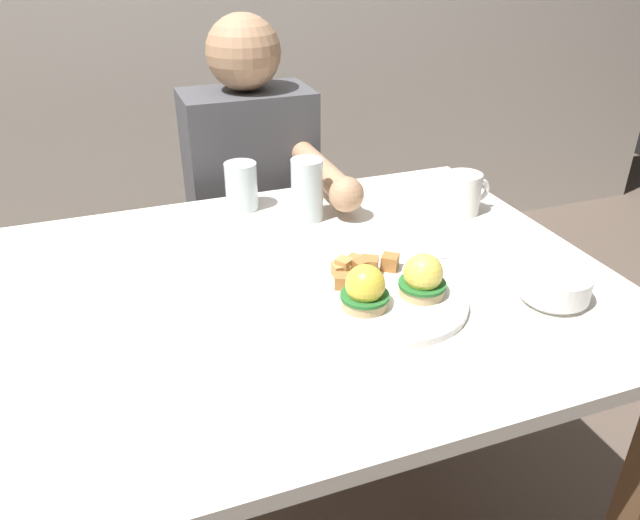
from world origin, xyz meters
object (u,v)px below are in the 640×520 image
object	(u,v)px
dining_table	(292,331)
fork	(429,245)
coffee_mug	(464,192)
water_glass_near	(307,193)
fruit_bowl	(555,286)
eggs_benedict_plate	(389,290)
water_glass_far	(243,189)
diner_person	(256,201)

from	to	relation	value
dining_table	fork	xyz separation A→B (m)	(0.32, 0.05, 0.11)
coffee_mug	water_glass_near	distance (m)	0.36
fruit_bowl	water_glass_near	distance (m)	0.56
dining_table	eggs_benedict_plate	bearing A→B (deg)	-40.44
coffee_mug	fork	bearing A→B (deg)	-141.68
eggs_benedict_plate	water_glass_far	distance (m)	0.51
coffee_mug	fork	world-z (taller)	coffee_mug
fork	water_glass_far	bearing A→B (deg)	134.23
coffee_mug	fork	size ratio (longest dim) A/B	0.71
water_glass_near	water_glass_far	world-z (taller)	water_glass_near
dining_table	coffee_mug	distance (m)	0.52
coffee_mug	diner_person	distance (m)	0.59
eggs_benedict_plate	diner_person	bearing A→B (deg)	94.25
fruit_bowl	water_glass_far	world-z (taller)	water_glass_far
dining_table	water_glass_far	xyz separation A→B (m)	(0.00, 0.37, 0.15)
coffee_mug	dining_table	bearing A→B (deg)	-160.13
coffee_mug	water_glass_near	bearing A→B (deg)	165.12
eggs_benedict_plate	diner_person	xyz separation A→B (m)	(-0.05, 0.72, -0.12)
fork	water_glass_near	world-z (taller)	water_glass_near
dining_table	coffee_mug	world-z (taller)	coffee_mug
fruit_bowl	water_glass_near	xyz separation A→B (m)	(-0.30, 0.48, 0.03)
dining_table	fruit_bowl	xyz separation A→B (m)	(0.42, -0.21, 0.14)
coffee_mug	diner_person	xyz separation A→B (m)	(-0.38, 0.43, -0.14)
fruit_bowl	dining_table	bearing A→B (deg)	152.93
eggs_benedict_plate	fruit_bowl	bearing A→B (deg)	-18.59
fruit_bowl	fork	xyz separation A→B (m)	(-0.10, 0.26, -0.03)
water_glass_far	diner_person	xyz separation A→B (m)	(0.08, 0.23, -0.14)
water_glass_near	water_glass_far	xyz separation A→B (m)	(-0.12, 0.11, -0.01)
eggs_benedict_plate	fork	size ratio (longest dim) A/B	1.73
dining_table	diner_person	xyz separation A→B (m)	(0.09, 0.60, 0.02)
dining_table	coffee_mug	size ratio (longest dim) A/B	10.81
coffee_mug	diner_person	world-z (taller)	diner_person
fork	water_glass_near	bearing A→B (deg)	131.97
dining_table	fruit_bowl	size ratio (longest dim) A/B	10.00
dining_table	diner_person	size ratio (longest dim) A/B	1.05
fruit_bowl	diner_person	bearing A→B (deg)	112.10
water_glass_far	diner_person	world-z (taller)	diner_person
water_glass_far	fruit_bowl	bearing A→B (deg)	-54.56
water_glass_near	water_glass_far	bearing A→B (deg)	138.30
fork	water_glass_far	distance (m)	0.45
fruit_bowl	diner_person	size ratio (longest dim) A/B	0.11
dining_table	water_glass_far	world-z (taller)	water_glass_far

